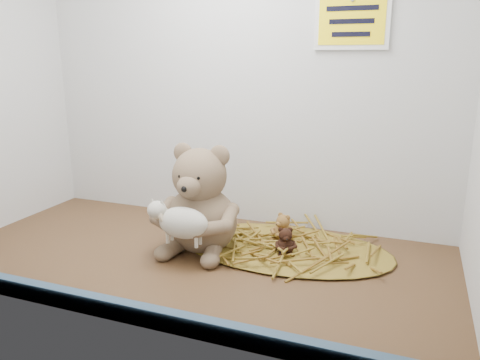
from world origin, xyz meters
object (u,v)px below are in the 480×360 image
at_px(main_teddy, 201,198).
at_px(mini_teddy_tan, 283,226).
at_px(toy_lamb, 183,223).
at_px(mini_teddy_brown, 285,239).

xyz_separation_m(main_teddy, mini_teddy_tan, (0.18, 0.11, -0.09)).
bearing_deg(toy_lamb, mini_teddy_brown, 31.44).
bearing_deg(mini_teddy_tan, mini_teddy_brown, -41.17).
distance_m(main_teddy, toy_lamb, 0.10).
xyz_separation_m(main_teddy, mini_teddy_brown, (0.21, 0.03, -0.09)).
relative_size(main_teddy, toy_lamb, 1.70).
xyz_separation_m(main_teddy, toy_lamb, (0.00, -0.10, -0.03)).
height_order(main_teddy, mini_teddy_brown, main_teddy).
height_order(main_teddy, toy_lamb, main_teddy).
bearing_deg(mini_teddy_brown, toy_lamb, -172.99).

